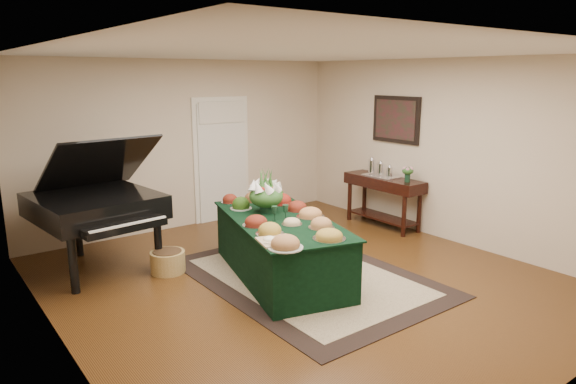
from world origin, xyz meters
TOP-DOWN VIEW (x-y plane):
  - ground at (0.00, 0.00)m, footprint 6.00×6.00m
  - area_rug at (0.09, 0.02)m, footprint 2.31×3.23m
  - kitchen_doorway at (0.60, 2.97)m, footprint 1.05×0.07m
  - buffet_table at (-0.16, 0.24)m, footprint 1.64×2.49m
  - food_platters at (-0.16, 0.22)m, footprint 1.51×2.32m
  - cutting_board at (-0.71, -0.43)m, footprint 0.44×0.44m
  - green_goblets at (-0.18, 0.22)m, footprint 0.22×0.11m
  - floral_centerpiece at (-0.12, 0.60)m, footprint 0.45×0.45m
  - grand_piano at (-1.85, 1.90)m, footprint 1.61×1.80m
  - wicker_basket at (-1.22, 1.23)m, footprint 0.44×0.44m
  - mahogany_sideboard at (2.50, 1.00)m, footprint 0.45×1.43m
  - tea_service at (2.50, 1.10)m, footprint 0.34×0.58m
  - pink_bouquet at (2.50, 0.52)m, footprint 0.20×0.20m
  - wall_painting at (2.72, 1.00)m, footprint 0.05×0.95m

SIDE VIEW (x-z plane):
  - ground at x=0.00m, z-range 0.00..0.00m
  - area_rug at x=0.09m, z-range 0.00..0.01m
  - wicker_basket at x=-1.22m, z-range 0.00..0.27m
  - buffet_table at x=-0.16m, z-range 0.00..0.75m
  - mahogany_sideboard at x=2.50m, z-range 0.23..1.06m
  - cutting_board at x=-0.71m, z-range 0.73..0.83m
  - food_platters at x=-0.16m, z-range 0.73..0.86m
  - green_goblets at x=-0.18m, z-range 0.75..0.93m
  - grand_piano at x=-1.85m, z-range 0.00..1.71m
  - tea_service at x=2.50m, z-range 0.80..1.09m
  - pink_bouquet at x=2.50m, z-range 0.87..1.12m
  - floral_centerpiece at x=-0.12m, z-range 0.79..1.24m
  - kitchen_doorway at x=0.60m, z-range -0.03..2.07m
  - wall_painting at x=2.72m, z-range 1.38..2.12m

